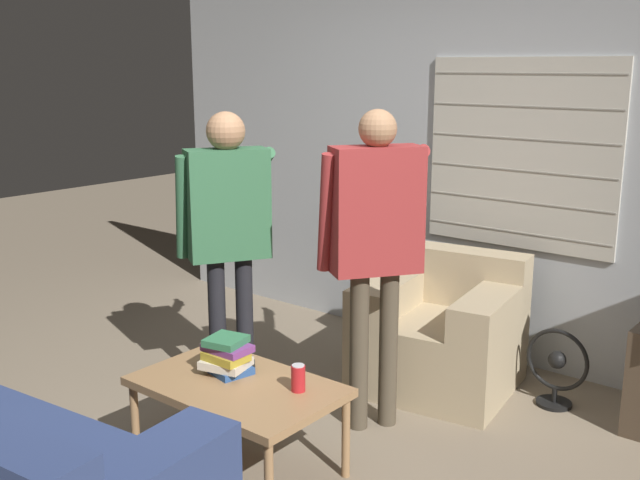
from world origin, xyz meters
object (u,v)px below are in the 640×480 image
object	(u,v)px
soda_can	(298,378)
floor_fan	(557,367)
person_left_standing	(228,218)
person_right_standing	(375,230)
armchair_beige	(441,332)
spare_remote	(251,367)
book_stack	(227,356)
coffee_table	(237,391)

from	to	relation	value
soda_can	floor_fan	size ratio (longest dim) A/B	0.28
person_left_standing	floor_fan	distance (m)	2.04
person_right_standing	soda_can	world-z (taller)	person_right_standing
armchair_beige	spare_remote	xyz separation A→B (m)	(-0.31, -1.31, 0.13)
person_left_standing	spare_remote	distance (m)	0.95
floor_fan	person_left_standing	bearing A→B (deg)	-146.77
spare_remote	floor_fan	bearing A→B (deg)	11.97
spare_remote	book_stack	bearing A→B (deg)	-159.73
armchair_beige	floor_fan	distance (m)	0.69
coffee_table	soda_can	bearing A→B (deg)	21.98
person_left_standing	soda_can	size ratio (longest dim) A/B	13.09
book_stack	spare_remote	bearing A→B (deg)	64.67
armchair_beige	person_right_standing	distance (m)	1.02
armchair_beige	book_stack	distance (m)	1.48
armchair_beige	floor_fan	size ratio (longest dim) A/B	2.13
spare_remote	coffee_table	bearing A→B (deg)	-113.24
armchair_beige	person_left_standing	world-z (taller)	person_left_standing
floor_fan	person_right_standing	bearing A→B (deg)	-128.78
person_left_standing	soda_can	world-z (taller)	person_left_standing
person_left_standing	book_stack	distance (m)	0.93
armchair_beige	person_left_standing	xyz separation A→B (m)	(-0.90, -0.87, 0.72)
armchair_beige	floor_fan	xyz separation A→B (m)	(0.66, 0.15, -0.10)
coffee_table	spare_remote	size ratio (longest dim) A/B	7.98
spare_remote	armchair_beige	bearing A→B (deg)	32.14
armchair_beige	book_stack	size ratio (longest dim) A/B	3.90
armchair_beige	spare_remote	world-z (taller)	armchair_beige
floor_fan	armchair_beige	bearing A→B (deg)	-166.85
soda_can	spare_remote	distance (m)	0.35
floor_fan	coffee_table	bearing A→B (deg)	-119.41
person_left_standing	person_right_standing	world-z (taller)	person_right_standing
person_right_standing	spare_remote	bearing A→B (deg)	-170.22
person_left_standing	person_right_standing	distance (m)	0.90
soda_can	floor_fan	world-z (taller)	soda_can
person_right_standing	book_stack	xyz separation A→B (m)	(-0.35, -0.73, -0.54)
person_left_standing	soda_can	bearing A→B (deg)	-86.69
book_stack	floor_fan	bearing A→B (deg)	56.90
armchair_beige	coffee_table	xyz separation A→B (m)	(-0.25, -1.47, 0.07)
coffee_table	person_right_standing	world-z (taller)	person_right_standing
soda_can	person_left_standing	bearing A→B (deg)	152.59
person_right_standing	soda_can	bearing A→B (deg)	-140.76
armchair_beige	coffee_table	size ratio (longest dim) A/B	1.01
floor_fan	book_stack	bearing A→B (deg)	-123.10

